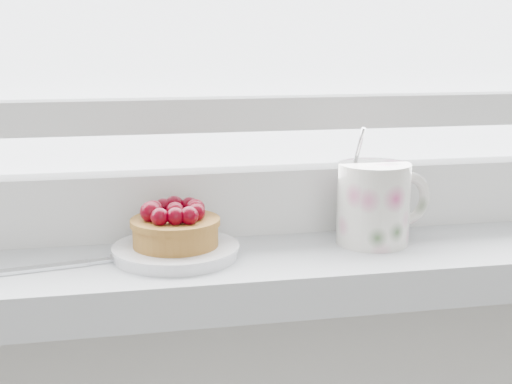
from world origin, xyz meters
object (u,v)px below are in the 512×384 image
object	(u,v)px
floral_mug	(376,202)
fork	(70,265)
saucer	(176,251)
raspberry_tart	(175,226)

from	to	relation	value
floral_mug	fork	xyz separation A→B (m)	(-0.31, -0.02, -0.04)
saucer	floral_mug	size ratio (longest dim) A/B	1.02
saucer	fork	distance (m)	0.10
saucer	fork	size ratio (longest dim) A/B	0.60
floral_mug	fork	bearing A→B (deg)	-176.86
raspberry_tart	fork	distance (m)	0.10
saucer	floral_mug	xyz separation A→B (m)	(0.21, 0.01, 0.04)
raspberry_tart	fork	size ratio (longest dim) A/B	0.42
raspberry_tart	floral_mug	bearing A→B (deg)	2.11
raspberry_tart	floral_mug	distance (m)	0.21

